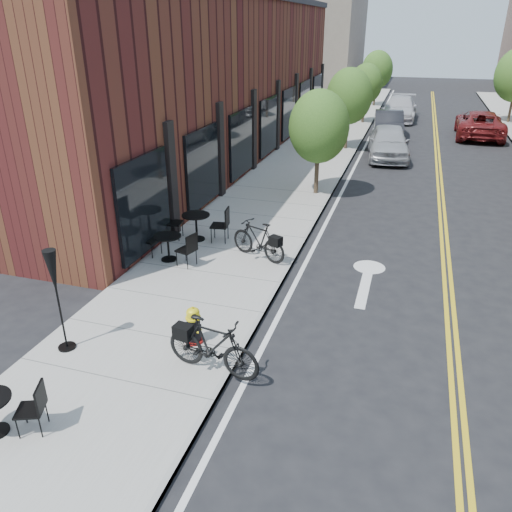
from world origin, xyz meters
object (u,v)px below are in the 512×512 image
(bicycle_left, at_px, (258,240))
(parked_car_a, at_px, (389,142))
(parked_car_c, at_px, (400,109))
(fire_hydrant, at_px, (194,325))
(parked_car_far, at_px, (480,124))
(parked_car_b, at_px, (388,125))
(bicycle_right, at_px, (213,346))
(bistro_set_c, at_px, (168,244))
(bistro_set_b, at_px, (196,223))
(patio_umbrella, at_px, (54,280))

(bicycle_left, distance_m, parked_car_a, 13.44)
(bicycle_left, xyz_separation_m, parked_car_a, (2.57, 13.19, 0.13))
(parked_car_c, bearing_deg, fire_hydrant, -94.25)
(parked_car_far, bearing_deg, parked_car_b, 19.84)
(parked_car_b, distance_m, parked_car_far, 5.30)
(bicycle_right, height_order, parked_car_far, parked_car_far)
(bistro_set_c, relative_size, parked_car_far, 0.32)
(parked_car_b, bearing_deg, parked_car_a, -91.77)
(bistro_set_b, xyz_separation_m, parked_car_a, (4.70, 12.49, 0.15))
(fire_hydrant, xyz_separation_m, bistro_set_b, (-2.08, 4.91, 0.13))
(bistro_set_b, relative_size, bistro_set_c, 1.11)
(bicycle_left, bearing_deg, patio_umbrella, -2.15)
(bistro_set_b, distance_m, parked_car_c, 24.34)
(bistro_set_b, bearing_deg, parked_car_far, 55.87)
(patio_umbrella, height_order, parked_car_c, patio_umbrella)
(parked_car_c, bearing_deg, bicycle_right, -92.71)
(fire_hydrant, relative_size, patio_umbrella, 0.38)
(bicycle_right, distance_m, patio_umbrella, 3.22)
(fire_hydrant, relative_size, bicycle_left, 0.45)
(bicycle_right, relative_size, parked_car_a, 0.40)
(patio_umbrella, bearing_deg, parked_car_b, 78.83)
(bistro_set_b, bearing_deg, parked_car_b, 67.95)
(fire_hydrant, relative_size, bistro_set_c, 0.46)
(parked_car_far, bearing_deg, bistro_set_b, 65.43)
(parked_car_a, height_order, parked_car_c, parked_car_a)
(parked_car_far, bearing_deg, bicycle_right, 76.65)
(bistro_set_c, bearing_deg, patio_umbrella, -75.47)
(bistro_set_c, bearing_deg, parked_car_far, 81.14)
(fire_hydrant, height_order, parked_car_c, parked_car_c)
(fire_hydrant, xyz_separation_m, bicycle_right, (0.73, -0.79, 0.18))
(patio_umbrella, height_order, parked_car_b, patio_umbrella)
(fire_hydrant, relative_size, bistro_set_b, 0.42)
(parked_car_b, xyz_separation_m, parked_car_far, (5.03, 1.67, 0.02))
(fire_hydrant, height_order, parked_car_b, parked_car_b)
(bistro_set_b, height_order, parked_car_b, parked_car_b)
(bistro_set_c, bearing_deg, parked_car_c, 95.02)
(bistro_set_b, height_order, patio_umbrella, patio_umbrella)
(parked_car_a, bearing_deg, bicycle_right, -102.26)
(parked_car_b, bearing_deg, bicycle_left, -102.50)
(bistro_set_b, bearing_deg, bicycle_right, -71.89)
(bistro_set_b, distance_m, bistro_set_c, 1.54)
(bicycle_left, bearing_deg, bistro_set_b, -85.44)
(fire_hydrant, bearing_deg, bicycle_right, -59.24)
(bicycle_left, xyz_separation_m, parked_car_b, (2.23, 18.28, 0.08))
(fire_hydrant, height_order, bicycle_left, bicycle_left)
(bicycle_right, relative_size, parked_car_far, 0.34)
(bicycle_right, xyz_separation_m, bistro_set_b, (-2.80, 5.70, -0.05))
(bicycle_right, relative_size, patio_umbrella, 0.88)
(bicycle_right, relative_size, parked_car_c, 0.35)
(parked_car_b, bearing_deg, bistro_set_c, -108.87)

